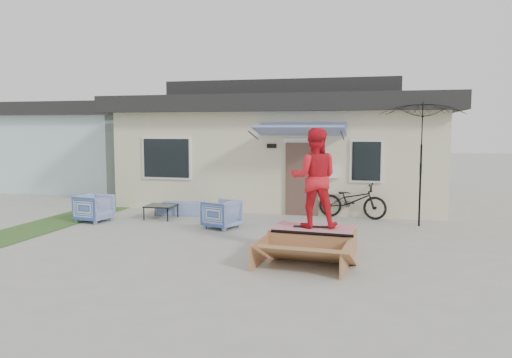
% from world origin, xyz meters
% --- Properties ---
extents(ground, '(90.00, 90.00, 0.00)m').
position_xyz_m(ground, '(0.00, 0.00, 0.00)').
color(ground, gray).
rests_on(ground, ground).
extents(grass_strip, '(1.40, 8.00, 0.01)m').
position_xyz_m(grass_strip, '(-5.20, 2.00, 0.00)').
color(grass_strip, '#2F5122').
rests_on(grass_strip, ground).
extents(house, '(10.80, 8.49, 4.10)m').
position_xyz_m(house, '(0.00, 7.99, 1.94)').
color(house, beige).
rests_on(house, ground).
extents(neighbor_house, '(8.60, 7.60, 3.50)m').
position_xyz_m(neighbor_house, '(-10.50, 10.00, 1.78)').
color(neighbor_house, silver).
rests_on(neighbor_house, ground).
extents(loveseat, '(1.50, 0.61, 0.57)m').
position_xyz_m(loveseat, '(-2.37, 3.71, 0.28)').
color(loveseat, '#254997').
rests_on(loveseat, ground).
extents(armchair_left, '(0.86, 0.90, 0.82)m').
position_xyz_m(armchair_left, '(-4.27, 2.11, 0.41)').
color(armchair_left, '#254997').
rests_on(armchair_left, ground).
extents(armchair_right, '(0.94, 0.97, 0.79)m').
position_xyz_m(armchair_right, '(-0.67, 2.10, 0.39)').
color(armchair_right, '#254997').
rests_on(armchair_right, ground).
extents(coffee_table, '(0.84, 0.84, 0.39)m').
position_xyz_m(coffee_table, '(-2.72, 2.96, 0.19)').
color(coffee_table, black).
rests_on(coffee_table, ground).
extents(bicycle, '(1.98, 0.94, 1.22)m').
position_xyz_m(bicycle, '(2.45, 4.34, 0.61)').
color(bicycle, black).
rests_on(bicycle, ground).
extents(patio_umbrella, '(2.36, 2.22, 2.20)m').
position_xyz_m(patio_umbrella, '(4.18, 3.58, 1.75)').
color(patio_umbrella, black).
rests_on(patio_umbrella, ground).
extents(skate_ramp, '(1.73, 2.22, 0.53)m').
position_xyz_m(skate_ramp, '(1.91, 0.06, 0.26)').
color(skate_ramp, '#95643E').
rests_on(skate_ramp, ground).
extents(skateboard, '(0.83, 0.30, 0.05)m').
position_xyz_m(skateboard, '(1.91, 0.11, 0.55)').
color(skateboard, black).
rests_on(skateboard, skate_ramp).
extents(skater, '(1.05, 0.86, 1.97)m').
position_xyz_m(skater, '(1.91, 0.11, 1.56)').
color(skater, red).
rests_on(skater, skateboard).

